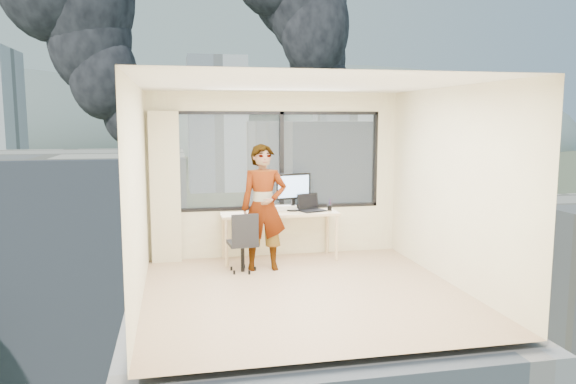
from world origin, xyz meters
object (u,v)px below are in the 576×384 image
object	(u,v)px
chair	(242,241)
handbag	(308,202)
monitor	(293,192)
game_console	(285,207)
desk	(279,236)
laptop	(312,203)
person	(264,207)

from	to	relation	value
chair	handbag	world-z (taller)	handbag
monitor	game_console	distance (m)	0.30
desk	handbag	xyz separation A→B (m)	(0.50, 0.19, 0.49)
laptop	desk	bearing A→B (deg)	157.09
laptop	handbag	bearing A→B (deg)	76.52
laptop	handbag	xyz separation A→B (m)	(-0.02, 0.22, -0.01)
desk	chair	world-z (taller)	chair
handbag	person	bearing A→B (deg)	-150.44
monitor	handbag	distance (m)	0.33
laptop	chair	bearing A→B (deg)	-174.83
monitor	laptop	xyz separation A→B (m)	(0.28, -0.13, -0.18)
game_console	laptop	distance (m)	0.46
monitor	game_console	size ratio (longest dim) A/B	1.79
monitor	desk	bearing A→B (deg)	-171.07
desk	handbag	bearing A→B (deg)	21.03
person	chair	bearing A→B (deg)	-163.34
chair	handbag	bearing A→B (deg)	28.43
person	game_console	size ratio (longest dim) A/B	5.48
desk	monitor	bearing A→B (deg)	22.91
person	monitor	world-z (taller)	person
game_console	handbag	xyz separation A→B (m)	(0.37, -0.01, 0.07)
game_console	laptop	xyz separation A→B (m)	(0.39, -0.23, 0.08)
chair	desk	bearing A→B (deg)	36.23
game_console	handbag	world-z (taller)	handbag
person	laptop	size ratio (longest dim) A/B	4.56
chair	laptop	world-z (taller)	laptop
monitor	game_console	bearing A→B (deg)	124.40
desk	handbag	distance (m)	0.72
person	handbag	distance (m)	1.08
person	monitor	distance (m)	0.83
person	handbag	xyz separation A→B (m)	(0.82, 0.69, -0.05)
handbag	game_console	bearing A→B (deg)	168.41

